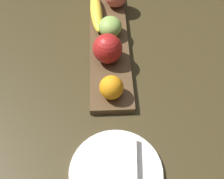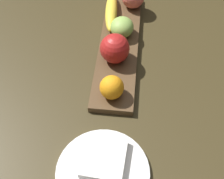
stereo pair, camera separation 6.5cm
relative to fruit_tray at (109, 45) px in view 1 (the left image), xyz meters
The scene contains 8 objects.
ground_plane 0.04m from the fruit_tray, 44.35° to the right, with size 2.40×2.40×0.00m, color #392F18.
fruit_tray is the anchor object (origin of this frame).
apple 0.08m from the fruit_tray, behind, with size 0.08×0.08×0.08m, color #AA1E1C.
banana 0.13m from the fruit_tray, 16.35° to the left, with size 0.19×0.04×0.04m, color yellow.
orange_near_apple 0.19m from the fruit_tray, behind, with size 0.06×0.06×0.06m, color orange.
grape_bunch 0.05m from the fruit_tray, ahead, with size 0.07×0.07×0.05m, color #8BB352.
dinner_plate 0.39m from the fruit_tray, behind, with size 0.20×0.20×0.01m, color white.
folded_napkin 0.36m from the fruit_tray, behind, with size 0.10×0.09×0.02m, color white.
Camera 1 is at (-0.66, 0.05, 0.63)m, focal length 47.75 mm.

